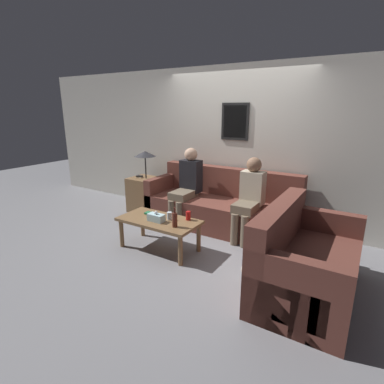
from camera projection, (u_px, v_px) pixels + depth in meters
ground_plane at (205, 237)px, 4.61m from camera, size 16.00×16.00×0.00m
wall_back at (235, 146)px, 5.07m from camera, size 9.00×0.08×2.60m
couch_main at (221, 207)px, 4.95m from camera, size 2.47×0.89×0.95m
couch_side at (304, 264)px, 3.16m from camera, size 0.89×1.54×0.95m
coffee_table at (159, 223)px, 4.13m from camera, size 1.13×0.57×0.44m
side_table_with_lamp at (144, 191)px, 5.68m from camera, size 0.51×0.50×1.16m
wine_bottle at (175, 219)px, 3.83m from camera, size 0.07×0.07×0.27m
drinking_glass at (169, 216)px, 4.09m from camera, size 0.07×0.07×0.11m
book_stack at (149, 213)px, 4.32m from camera, size 0.11×0.10×0.02m
soda_can at (188, 216)px, 4.07m from camera, size 0.07×0.07×0.12m
tissue_box at (156, 217)px, 4.03m from camera, size 0.23×0.12×0.15m
person_left at (187, 183)px, 5.03m from camera, size 0.34×0.64×1.28m
person_right at (249, 195)px, 4.41m from camera, size 0.34×0.62×1.22m
teddy_bear at (249, 267)px, 3.50m from camera, size 0.17×0.17×0.27m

